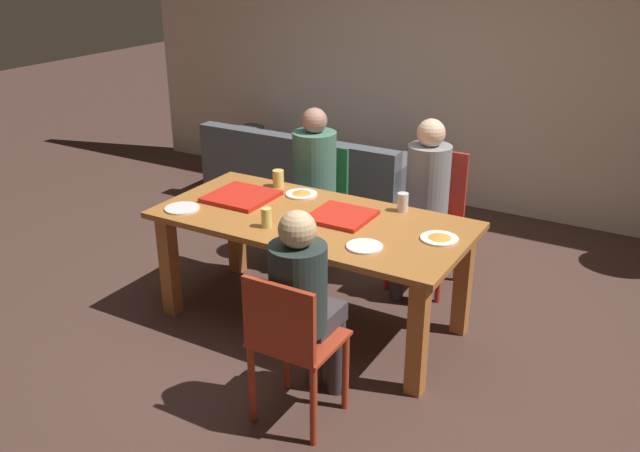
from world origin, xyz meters
TOP-DOWN VIEW (x-y plane):
  - ground_plane at (0.00, 0.00)m, footprint 20.00×20.00m
  - back_wall at (0.00, 2.66)m, footprint 6.99×0.12m
  - dining_table at (0.00, 0.00)m, footprint 2.00×0.96m
  - chair_0 at (0.43, -0.95)m, footprint 0.43×0.39m
  - person_0 at (0.43, -0.81)m, footprint 0.30×0.48m
  - chair_1 at (-0.49, 0.93)m, footprint 0.39×0.41m
  - person_1 at (-0.49, 0.80)m, footprint 0.33×0.51m
  - chair_2 at (0.43, 0.97)m, footprint 0.45×0.44m
  - person_2 at (0.43, 0.81)m, footprint 0.31×0.50m
  - pizza_box_0 at (0.16, 0.08)m, footprint 0.37×0.37m
  - pizza_box_1 at (-0.59, 0.05)m, footprint 0.41×0.41m
  - plate_0 at (0.49, -0.24)m, footprint 0.21×0.21m
  - plate_1 at (0.82, 0.08)m, footprint 0.23×0.23m
  - plate_2 at (-0.81, -0.30)m, footprint 0.23×0.23m
  - plate_3 at (-0.27, 0.31)m, footprint 0.22×0.22m
  - drinking_glass_0 at (-0.16, -0.27)m, footprint 0.06×0.06m
  - drinking_glass_1 at (-0.50, 0.38)m, footprint 0.08×0.08m
  - drinking_glass_2 at (0.45, 0.39)m, footprint 0.07×0.07m
  - couch at (-1.14, 1.89)m, footprint 2.04×0.82m

SIDE VIEW (x-z plane):
  - ground_plane at x=0.00m, z-range 0.00..0.00m
  - couch at x=-1.14m, z-range -0.10..0.64m
  - chair_1 at x=-0.49m, z-range 0.03..0.93m
  - chair_0 at x=0.43m, z-range 0.07..0.94m
  - chair_2 at x=0.43m, z-range 0.05..1.04m
  - dining_table at x=0.00m, z-range 0.26..1.02m
  - person_0 at x=0.43m, z-range 0.10..1.29m
  - person_1 at x=-0.49m, z-range 0.11..1.34m
  - person_2 at x=0.43m, z-range 0.11..1.37m
  - plate_0 at x=0.49m, z-range 0.76..0.77m
  - plate_2 at x=-0.81m, z-range 0.76..0.77m
  - plate_3 at x=-0.27m, z-range 0.76..0.78m
  - plate_1 at x=0.82m, z-range 0.76..0.78m
  - pizza_box_0 at x=0.16m, z-range 0.76..0.79m
  - pizza_box_1 at x=-0.59m, z-range 0.76..0.79m
  - drinking_glass_1 at x=-0.50m, z-range 0.76..0.88m
  - drinking_glass_0 at x=-0.16m, z-range 0.76..0.88m
  - drinking_glass_2 at x=0.45m, z-range 0.76..0.88m
  - back_wall at x=0.00m, z-range 0.00..2.81m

